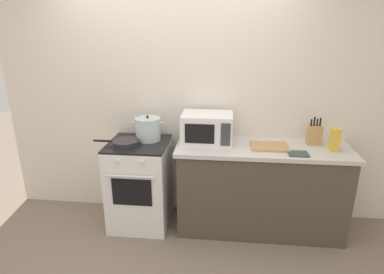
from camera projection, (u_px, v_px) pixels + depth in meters
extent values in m
plane|color=#7A6B5B|center=(163.00, 260.00, 2.94)|extent=(10.00, 10.00, 0.00)
cube|color=silver|center=(205.00, 104.00, 3.42)|extent=(4.40, 0.10, 2.50)
cube|color=#4C4238|center=(260.00, 190.00, 3.30)|extent=(1.64, 0.56, 0.88)
cube|color=beige|center=(263.00, 148.00, 3.15)|extent=(1.70, 0.60, 0.04)
cube|color=white|center=(140.00, 184.00, 3.40)|extent=(0.60, 0.60, 0.90)
cube|color=black|center=(138.00, 144.00, 3.25)|extent=(0.60, 0.60, 0.02)
cube|color=black|center=(132.00, 192.00, 3.09)|extent=(0.39, 0.01, 0.28)
cylinder|color=silver|center=(130.00, 177.00, 3.01)|extent=(0.48, 0.02, 0.02)
cylinder|color=silver|center=(117.00, 162.00, 2.99)|extent=(0.04, 0.02, 0.04)
cylinder|color=silver|center=(142.00, 163.00, 2.97)|extent=(0.04, 0.02, 0.04)
cylinder|color=silver|center=(148.00, 129.00, 3.29)|extent=(0.25, 0.25, 0.22)
cylinder|color=silver|center=(148.00, 118.00, 3.25)|extent=(0.26, 0.26, 0.01)
sphere|color=black|center=(147.00, 117.00, 3.25)|extent=(0.03, 0.03, 0.03)
cylinder|color=silver|center=(134.00, 122.00, 3.28)|extent=(0.05, 0.01, 0.01)
cylinder|color=silver|center=(162.00, 123.00, 3.25)|extent=(0.05, 0.01, 0.01)
cylinder|color=#28282B|center=(126.00, 143.00, 3.17)|extent=(0.26, 0.26, 0.05)
cylinder|color=black|center=(103.00, 141.00, 3.19)|extent=(0.20, 0.02, 0.02)
cube|color=white|center=(207.00, 128.00, 3.20)|extent=(0.50, 0.36, 0.30)
cube|color=black|center=(200.00, 134.00, 3.04)|extent=(0.28, 0.01, 0.19)
cube|color=#38383D|center=(226.00, 135.00, 3.01)|extent=(0.09, 0.01, 0.22)
cube|color=tan|center=(269.00, 146.00, 3.11)|extent=(0.36, 0.26, 0.02)
cube|color=tan|center=(314.00, 135.00, 3.17)|extent=(0.13, 0.10, 0.19)
cylinder|color=black|center=(311.00, 123.00, 3.14)|extent=(0.02, 0.02, 0.07)
cylinder|color=black|center=(314.00, 121.00, 3.13)|extent=(0.02, 0.02, 0.09)
cylinder|color=black|center=(317.00, 122.00, 3.13)|extent=(0.02, 0.02, 0.07)
cylinder|color=black|center=(320.00, 122.00, 3.12)|extent=(0.02, 0.02, 0.08)
cube|color=gold|center=(335.00, 140.00, 2.99)|extent=(0.08, 0.08, 0.22)
cube|color=#384C42|center=(298.00, 154.00, 2.94)|extent=(0.18, 0.14, 0.02)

